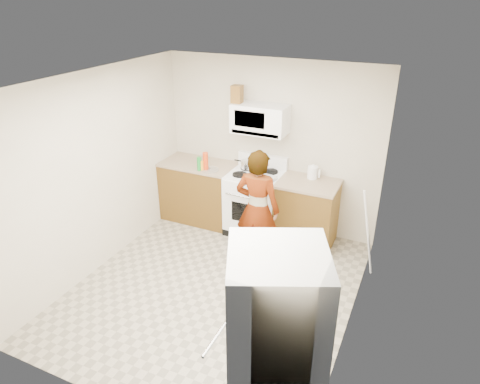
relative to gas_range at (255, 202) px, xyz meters
The scene contains 20 objects.
floor 1.56m from the gas_range, 86.14° to the right, with size 3.60×3.60×0.00m, color gray.
back_wall 0.83m from the gas_range, 72.00° to the left, with size 3.20×0.02×2.50m, color beige.
right_wall 2.37m from the gas_range, 41.25° to the right, with size 0.02×3.60×2.50m, color beige.
cabinet_left 0.94m from the gas_range, behind, with size 1.12×0.62×0.90m, color brown.
counter_left 1.03m from the gas_range, behind, with size 1.14×0.64×0.04m, color gray.
cabinet_right 0.78m from the gas_range, ahead, with size 0.80×0.62×0.90m, color brown.
counter_right 0.89m from the gas_range, ahead, with size 0.82×0.64×0.04m, color gray.
gas_range is the anchor object (origin of this frame).
microwave 1.22m from the gas_range, 90.00° to the left, with size 0.76×0.38×0.40m, color white.
person 0.89m from the gas_range, 65.68° to the right, with size 0.58×0.38×1.59m, color tan.
fridge 3.21m from the gas_range, 64.78° to the right, with size 0.70×0.70×1.70m, color beige.
kettle 0.96m from the gas_range, 12.12° to the left, with size 0.14×0.14×0.17m, color white.
jug 1.57m from the gas_range, 166.24° to the left, with size 0.14×0.14×0.24m, color brown.
saucepan 0.56m from the gas_range, 147.76° to the left, with size 0.20×0.20×0.11m, color silver.
tray 0.53m from the gas_range, 28.79° to the right, with size 0.25×0.16×0.05m, color white.
bottle_spray 0.94m from the gas_range, 166.92° to the right, with size 0.08×0.08×0.26m, color red.
bottle_hot_sauce 0.94m from the gas_range, 163.89° to the right, with size 0.05×0.05×0.15m, color orange.
bottle_green_cap 0.99m from the gas_range, 163.53° to the right, with size 0.06×0.06×0.20m, color #177F28.
pot_lid 0.81m from the gas_range, 165.96° to the right, with size 0.26×0.26×0.01m, color silver.
broom 1.75m from the gas_range, 14.89° to the right, with size 0.03×0.03×1.20m, color silver.
Camera 1 is at (2.02, -3.72, 3.32)m, focal length 32.00 mm.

